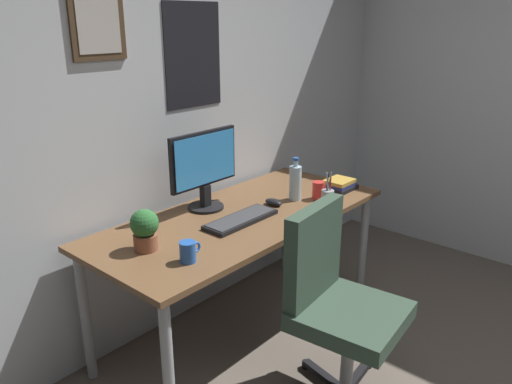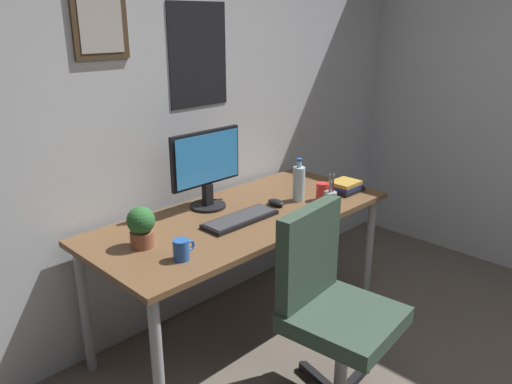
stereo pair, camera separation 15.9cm
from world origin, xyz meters
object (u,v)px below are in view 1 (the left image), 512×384
potted_plant (145,228)px  book_stack_left (340,185)px  monitor (204,167)px  keyboard (241,219)px  water_bottle (295,182)px  computer_mouse (274,202)px  pen_cup (328,197)px  office_chair (336,298)px  coffee_mug_far (188,252)px  coffee_mug_near (319,190)px

potted_plant → book_stack_left: 1.33m
monitor → keyboard: size_ratio=1.07×
water_bottle → computer_mouse: bearing=167.4°
keyboard → pen_cup: bearing=-24.0°
computer_mouse → potted_plant: size_ratio=0.56×
keyboard → water_bottle: size_ratio=1.70×
office_chair → potted_plant: office_chair is taller
office_chair → computer_mouse: office_chair is taller
coffee_mug_far → book_stack_left: (1.26, 0.02, -0.02)m
office_chair → coffee_mug_near: bearing=40.9°
potted_plant → pen_cup: pen_cup is taller
keyboard → computer_mouse: size_ratio=3.91×
book_stack_left → keyboard: bearing=171.9°
monitor → keyboard: monitor is taller
keyboard → coffee_mug_near: 0.57m
computer_mouse → book_stack_left: book_stack_left is taller
computer_mouse → water_bottle: water_bottle is taller
computer_mouse → book_stack_left: bearing=-15.8°
coffee_mug_near → pen_cup: bearing=-123.4°
coffee_mug_near → pen_cup: pen_cup is taller
coffee_mug_far → pen_cup: 0.97m
coffee_mug_near → book_stack_left: bearing=-1.6°
coffee_mug_near → potted_plant: 1.11m
computer_mouse → pen_cup: (0.18, -0.24, 0.04)m
office_chair → coffee_mug_far: 0.71m
monitor → computer_mouse: size_ratio=4.18×
pen_cup → potted_plant: bearing=162.6°
coffee_mug_far → book_stack_left: 1.26m
keyboard → coffee_mug_near: coffee_mug_near is taller
computer_mouse → water_bottle: (0.15, -0.03, 0.09)m
office_chair → monitor: bearing=88.0°
office_chair → potted_plant: (-0.51, 0.70, 0.31)m
coffee_mug_near → office_chair: bearing=-139.1°
water_bottle → book_stack_left: size_ratio=1.26×
computer_mouse → potted_plant: bearing=174.6°
monitor → book_stack_left: 0.88m
water_bottle → book_stack_left: 0.35m
computer_mouse → coffee_mug_far: (-0.78, -0.16, 0.03)m
keyboard → coffee_mug_far: 0.50m
computer_mouse → coffee_mug_near: (0.26, -0.13, 0.03)m
coffee_mug_far → office_chair: bearing=-45.1°
keyboard → office_chair: bearing=-91.6°
pen_cup → coffee_mug_near: bearing=56.6°
coffee_mug_far → potted_plant: bearing=101.4°
keyboard → computer_mouse: 0.30m
keyboard → computer_mouse: (0.30, 0.02, 0.01)m
water_bottle → coffee_mug_far: bearing=-172.4°
water_bottle → pen_cup: (0.03, -0.21, -0.05)m
keyboard → water_bottle: 0.46m
book_stack_left → water_bottle: bearing=162.7°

